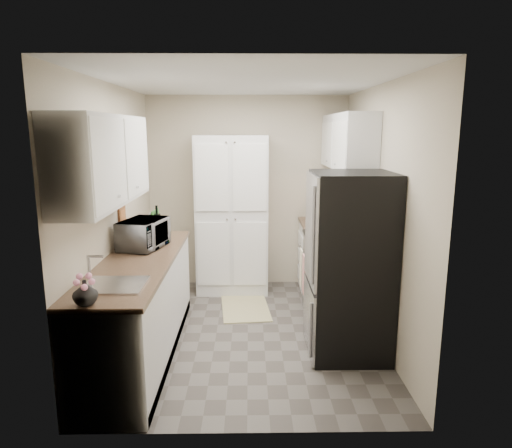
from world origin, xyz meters
name	(u,v)px	position (x,y,z in m)	size (l,w,h in m)	color
ground	(248,333)	(0.00, 0.00, 0.00)	(3.20, 3.20, 0.00)	#56514C
room_shell	(245,176)	(-0.02, -0.01, 1.63)	(2.64, 3.24, 2.52)	beige
pantry_cabinet	(232,215)	(-0.20, 1.32, 1.00)	(0.90, 0.55, 2.00)	silver
base_cabinet_left	(140,309)	(-0.99, -0.43, 0.44)	(0.60, 2.30, 0.88)	silver
countertop_left	(138,261)	(-0.99, -0.43, 0.90)	(0.63, 2.33, 0.04)	brown
base_cabinet_right	(325,259)	(0.99, 1.19, 0.44)	(0.60, 0.80, 0.88)	silver
countertop_right	(326,224)	(0.99, 1.19, 0.90)	(0.63, 0.83, 0.04)	brown
electric_range	(336,276)	(0.97, 0.39, 0.48)	(0.71, 0.78, 1.13)	#B7B7BC
refrigerator	(350,265)	(0.94, -0.41, 0.85)	(0.70, 0.72, 1.70)	#B7B7BC
microwave	(144,234)	(-1.02, -0.03, 1.06)	(0.51, 0.35, 0.28)	silver
wine_bottle	(157,223)	(-0.98, 0.46, 1.08)	(0.08, 0.08, 0.31)	black
flower_vase	(85,293)	(-1.07, -1.52, 1.01)	(0.16, 0.16, 0.17)	silver
cutting_board	(157,223)	(-1.00, 0.52, 1.06)	(0.02, 0.23, 0.29)	#378532
toaster_oven	(326,213)	(0.98, 1.23, 1.04)	(0.33, 0.42, 0.24)	#A7A7AC
fruit_basket	(327,200)	(0.99, 1.21, 1.21)	(0.23, 0.23, 0.10)	orange
kitchen_mat	(245,308)	(-0.03, 0.66, 0.01)	(0.54, 0.86, 0.01)	#C1B77F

